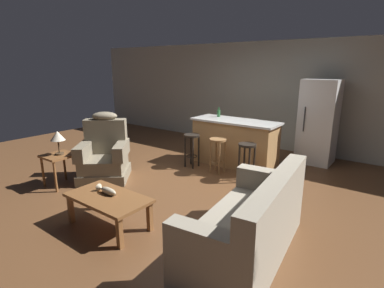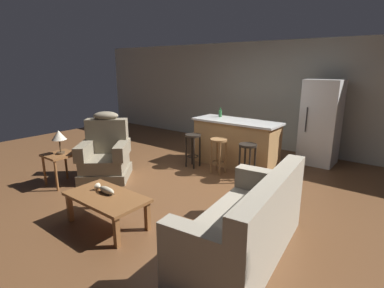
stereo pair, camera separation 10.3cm
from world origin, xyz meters
name	(u,v)px [view 1 (the left image)]	position (x,y,z in m)	size (l,w,h in m)	color
ground_plane	(196,184)	(0.00, 0.00, 0.00)	(12.00, 12.00, 0.00)	brown
back_wall	(271,96)	(0.00, 3.12, 1.30)	(12.00, 0.05, 2.60)	#B2B2A3
coffee_table	(108,200)	(-0.06, -1.83, 0.36)	(1.10, 0.60, 0.42)	brown
fish_figurine	(107,190)	(-0.14, -1.78, 0.46)	(0.34, 0.10, 0.10)	#4C3823
couch	(251,226)	(1.66, -1.27, 0.34)	(1.04, 1.98, 0.94)	#9E937F
recliner_near_lamp	(105,155)	(-1.55, -0.74, 0.42)	(1.18, 1.18, 1.20)	#756B56
end_table	(59,160)	(-1.85, -1.46, 0.46)	(0.48, 0.48, 0.56)	brown
table_lamp	(58,137)	(-1.83, -1.44, 0.87)	(0.24, 0.24, 0.41)	#4C3823
kitchen_island	(235,143)	(0.00, 1.35, 0.48)	(1.80, 0.70, 0.95)	#AD7F4C
bar_stool_left	(192,144)	(-0.64, 0.72, 0.47)	(0.32, 0.32, 0.68)	black
bar_stool_middle	(218,149)	(-0.02, 0.72, 0.47)	(0.32, 0.32, 0.68)	olive
bar_stool_right	(247,155)	(0.60, 0.72, 0.47)	(0.32, 0.32, 0.68)	black
refrigerator	(318,122)	(1.31, 2.55, 0.88)	(0.70, 0.69, 1.76)	white
bottle_tall_green	(219,113)	(-0.49, 1.49, 1.03)	(0.07, 0.07, 0.20)	#2D6B38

